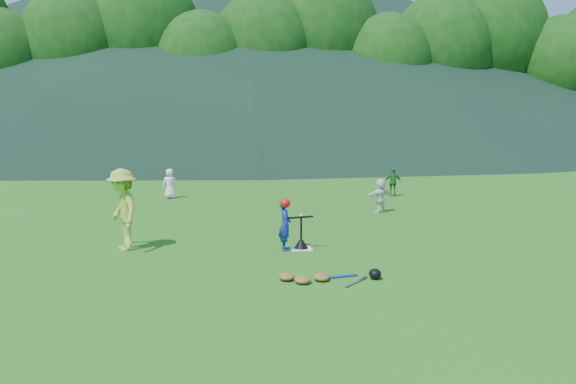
% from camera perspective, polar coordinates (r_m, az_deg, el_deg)
% --- Properties ---
extents(ground, '(120.00, 120.00, 0.00)m').
position_cam_1_polar(ground, '(12.12, 1.34, -5.81)').
color(ground, '#265E15').
rests_on(ground, ground).
extents(home_plate, '(0.45, 0.45, 0.02)m').
position_cam_1_polar(home_plate, '(12.12, 1.34, -5.77)').
color(home_plate, silver).
rests_on(home_plate, ground).
extents(baseball, '(0.08, 0.08, 0.08)m').
position_cam_1_polar(baseball, '(11.97, 1.35, -2.38)').
color(baseball, white).
rests_on(baseball, batting_tee).
extents(batter_child, '(0.29, 0.42, 1.09)m').
position_cam_1_polar(batter_child, '(11.92, -0.32, -3.36)').
color(batter_child, navy).
rests_on(batter_child, ground).
extents(adult_coach, '(1.06, 1.29, 1.74)m').
position_cam_1_polar(adult_coach, '(12.38, -16.43, -1.73)').
color(adult_coach, '#9ABF38').
rests_on(adult_coach, ground).
extents(fielder_a, '(0.55, 0.40, 1.03)m').
position_cam_1_polar(fielder_a, '(19.80, -11.91, 0.85)').
color(fielder_a, white).
rests_on(fielder_a, ground).
extents(fielder_c, '(0.63, 0.38, 1.01)m').
position_cam_1_polar(fielder_c, '(20.26, 10.63, 1.00)').
color(fielder_c, '#216F25').
rests_on(fielder_c, ground).
extents(fielder_d, '(0.96, 0.74, 1.01)m').
position_cam_1_polar(fielder_d, '(16.78, 9.36, -0.36)').
color(fielder_d, white).
rests_on(fielder_d, ground).
extents(batting_tee, '(0.30, 0.30, 0.68)m').
position_cam_1_polar(batting_tee, '(12.09, 1.34, -5.22)').
color(batting_tee, black).
rests_on(batting_tee, home_plate).
extents(batter_gear, '(0.73, 0.26, 0.45)m').
position_cam_1_polar(batter_gear, '(11.84, -0.21, -1.26)').
color(batter_gear, red).
rests_on(batter_gear, ground).
extents(equipment_pile, '(1.80, 0.77, 0.19)m').
position_cam_1_polar(equipment_pile, '(9.86, 3.44, -8.62)').
color(equipment_pile, olive).
rests_on(equipment_pile, ground).
extents(outfield_fence, '(70.07, 0.08, 1.33)m').
position_cam_1_polar(outfield_fence, '(39.76, -4.16, 4.65)').
color(outfield_fence, gray).
rests_on(outfield_fence, ground).
extents(tree_line, '(70.04, 11.40, 14.82)m').
position_cam_1_polar(tree_line, '(45.85, -4.30, 14.46)').
color(tree_line, '#382314').
rests_on(tree_line, ground).
extents(distant_hills, '(155.00, 140.00, 32.00)m').
position_cam_1_polar(distant_hills, '(94.46, -10.43, 15.03)').
color(distant_hills, black).
rests_on(distant_hills, ground).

